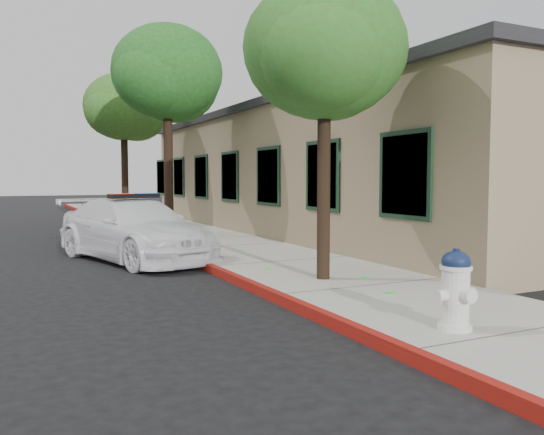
{
  "coord_description": "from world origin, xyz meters",
  "views": [
    {
      "loc": [
        -3.62,
        -7.33,
        1.88
      ],
      "look_at": [
        0.84,
        1.91,
        1.16
      ],
      "focal_mm": 36.61,
      "sensor_mm": 36.0,
      "label": 1
    }
  ],
  "objects": [
    {
      "name": "ground",
      "position": [
        0.0,
        0.0,
        0.0
      ],
      "size": [
        120.0,
        120.0,
        0.0
      ],
      "primitive_type": "plane",
      "color": "black",
      "rests_on": "ground"
    },
    {
      "name": "sidewalk",
      "position": [
        1.6,
        3.0,
        0.07
      ],
      "size": [
        3.2,
        60.0,
        0.15
      ],
      "primitive_type": "cube",
      "color": "#9B998D",
      "rests_on": "ground"
    },
    {
      "name": "red_curb",
      "position": [
        0.06,
        3.0,
        0.08
      ],
      "size": [
        0.14,
        60.0,
        0.16
      ],
      "primitive_type": "cube",
      "color": "#9E1C11",
      "rests_on": "ground"
    },
    {
      "name": "clapboard_building",
      "position": [
        6.69,
        9.0,
        2.13
      ],
      "size": [
        7.3,
        20.89,
        4.24
      ],
      "color": "#8C7F5C",
      "rests_on": "ground"
    },
    {
      "name": "police_car",
      "position": [
        -0.96,
        5.47,
        0.72
      ],
      "size": [
        3.35,
        5.29,
        1.55
      ],
      "rotation": [
        0.0,
        0.0,
        0.3
      ],
      "color": "white",
      "rests_on": "ground"
    },
    {
      "name": "fire_hydrant",
      "position": [
        0.99,
        -2.61,
        0.62
      ],
      "size": [
        0.53,
        0.46,
        0.93
      ],
      "rotation": [
        0.0,
        0.0,
        -0.02
      ],
      "color": "silver",
      "rests_on": "sidewalk"
    },
    {
      "name": "street_tree_near",
      "position": [
        1.32,
        0.85,
        3.94
      ],
      "size": [
        2.78,
        2.87,
        5.09
      ],
      "rotation": [
        0.0,
        0.0,
        0.32
      ],
      "color": "black",
      "rests_on": "sidewalk"
    },
    {
      "name": "street_tree_mid",
      "position": [
        0.85,
        9.17,
        4.91
      ],
      "size": [
        3.32,
        3.4,
        6.31
      ],
      "rotation": [
        0.0,
        0.0,
        0.24
      ],
      "color": "black",
      "rests_on": "sidewalk"
    },
    {
      "name": "street_tree_far",
      "position": [
        0.74,
        15.06,
        4.58
      ],
      "size": [
        3.27,
        3.11,
        5.89
      ],
      "rotation": [
        0.0,
        0.0,
        -0.01
      ],
      "color": "black",
      "rests_on": "sidewalk"
    }
  ]
}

